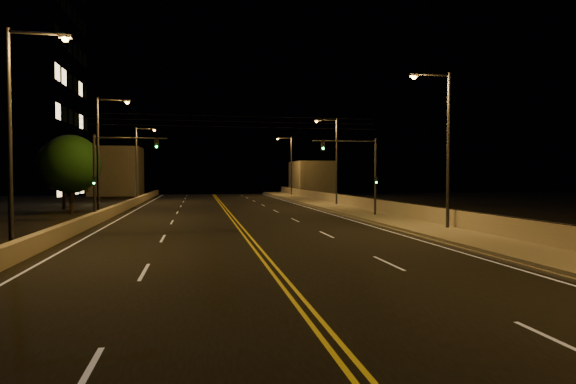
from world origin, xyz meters
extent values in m
cube|color=black|center=(0.00, 20.00, 0.01)|extent=(18.00, 120.00, 0.02)
cube|color=gray|center=(10.80, 20.00, 0.15)|extent=(3.60, 120.00, 0.30)
cube|color=gray|center=(8.93, 20.00, 0.07)|extent=(0.14, 120.00, 0.15)
cube|color=#A59A8A|center=(12.45, 20.00, 0.80)|extent=(0.30, 120.00, 1.00)
cube|color=#A59A8A|center=(-9.65, 20.00, 0.40)|extent=(0.45, 120.00, 0.81)
cube|color=slate|center=(16.50, 73.84, 2.87)|extent=(6.00, 10.00, 5.74)
cube|color=slate|center=(-16.00, 77.24, 4.03)|extent=(8.00, 8.00, 8.06)
cylinder|color=black|center=(12.45, 20.00, 1.33)|extent=(0.06, 120.00, 0.06)
cube|color=silver|center=(-8.60, 20.00, 0.02)|extent=(0.12, 116.00, 0.00)
cube|color=silver|center=(8.60, 20.00, 0.02)|extent=(0.12, 116.00, 0.00)
cube|color=gold|center=(-0.15, 20.00, 0.02)|extent=(0.12, 116.00, 0.00)
cube|color=gold|center=(0.15, 20.00, 0.02)|extent=(0.12, 116.00, 0.00)
cube|color=silver|center=(-4.50, 1.50, 0.02)|extent=(0.12, 3.00, 0.00)
cube|color=silver|center=(-4.50, 10.50, 0.02)|extent=(0.12, 3.00, 0.00)
cube|color=silver|center=(-4.50, 19.50, 0.02)|extent=(0.12, 3.00, 0.00)
cube|color=silver|center=(-4.50, 28.50, 0.02)|extent=(0.12, 3.00, 0.00)
cube|color=silver|center=(-4.50, 37.50, 0.02)|extent=(0.12, 3.00, 0.00)
cube|color=silver|center=(-4.50, 46.50, 0.02)|extent=(0.12, 3.00, 0.00)
cube|color=silver|center=(-4.50, 55.50, 0.02)|extent=(0.12, 3.00, 0.00)
cube|color=silver|center=(-4.50, 64.50, 0.02)|extent=(0.12, 3.00, 0.00)
cube|color=silver|center=(-4.50, 73.50, 0.02)|extent=(0.12, 3.00, 0.00)
cube|color=silver|center=(4.50, 1.50, 0.02)|extent=(0.12, 3.00, 0.00)
cube|color=silver|center=(4.50, 10.50, 0.02)|extent=(0.12, 3.00, 0.00)
cube|color=silver|center=(4.50, 19.50, 0.02)|extent=(0.12, 3.00, 0.00)
cube|color=silver|center=(4.50, 28.50, 0.02)|extent=(0.12, 3.00, 0.00)
cube|color=silver|center=(4.50, 37.50, 0.02)|extent=(0.12, 3.00, 0.00)
cube|color=silver|center=(4.50, 46.50, 0.02)|extent=(0.12, 3.00, 0.00)
cube|color=silver|center=(4.50, 55.50, 0.02)|extent=(0.12, 3.00, 0.00)
cube|color=silver|center=(4.50, 64.50, 0.02)|extent=(0.12, 3.00, 0.00)
cube|color=silver|center=(4.50, 73.50, 0.02)|extent=(0.12, 3.00, 0.00)
cylinder|color=#2D2D33|center=(11.80, 19.26, 4.67)|extent=(0.20, 0.20, 9.35)
cylinder|color=#2D2D33|center=(10.70, 19.26, 9.20)|extent=(2.20, 0.12, 0.12)
cube|color=#2D2D33|center=(9.60, 19.26, 9.13)|extent=(0.50, 0.25, 0.14)
sphere|color=#FF9E2D|center=(9.60, 19.26, 9.03)|extent=(0.28, 0.28, 0.28)
cylinder|color=#2D2D33|center=(11.80, 42.37, 4.67)|extent=(0.20, 0.20, 9.35)
cylinder|color=#2D2D33|center=(10.70, 42.37, 9.20)|extent=(2.20, 0.12, 0.12)
cube|color=#2D2D33|center=(9.60, 42.37, 9.13)|extent=(0.50, 0.25, 0.14)
sphere|color=#FF9E2D|center=(9.60, 42.37, 9.03)|extent=(0.28, 0.28, 0.28)
cylinder|color=#2D2D33|center=(11.80, 67.40, 4.67)|extent=(0.20, 0.20, 9.35)
cylinder|color=#2D2D33|center=(10.70, 67.40, 9.20)|extent=(2.20, 0.12, 0.12)
cube|color=#2D2D33|center=(9.60, 67.40, 9.13)|extent=(0.50, 0.25, 0.14)
sphere|color=#FF9E2D|center=(9.60, 67.40, 9.03)|extent=(0.28, 0.28, 0.28)
cylinder|color=#2D2D33|center=(-10.20, 14.68, 4.67)|extent=(0.20, 0.20, 9.35)
cylinder|color=#2D2D33|center=(-9.10, 14.68, 9.20)|extent=(2.20, 0.12, 0.12)
cube|color=#2D2D33|center=(-8.00, 14.68, 9.13)|extent=(0.50, 0.25, 0.14)
sphere|color=#FF9E2D|center=(-8.00, 14.68, 9.03)|extent=(0.28, 0.28, 0.28)
cylinder|color=#2D2D33|center=(-10.20, 32.32, 4.67)|extent=(0.20, 0.20, 9.35)
cylinder|color=#2D2D33|center=(-9.10, 32.32, 9.20)|extent=(2.20, 0.12, 0.12)
cube|color=#2D2D33|center=(-8.00, 32.32, 9.13)|extent=(0.50, 0.25, 0.14)
sphere|color=#FF9E2D|center=(-8.00, 32.32, 9.03)|extent=(0.28, 0.28, 0.28)
cylinder|color=#2D2D33|center=(-10.20, 55.76, 4.67)|extent=(0.20, 0.20, 9.35)
cylinder|color=#2D2D33|center=(-9.10, 55.76, 9.20)|extent=(2.20, 0.12, 0.12)
cube|color=#2D2D33|center=(-8.00, 55.76, 9.13)|extent=(0.50, 0.25, 0.14)
sphere|color=#FF9E2D|center=(-8.00, 55.76, 9.03)|extent=(0.28, 0.28, 0.28)
cylinder|color=#2D2D33|center=(11.00, 28.96, 3.11)|extent=(0.18, 0.18, 6.22)
cylinder|color=#2D2D33|center=(8.50, 28.96, 6.02)|extent=(5.00, 0.10, 0.10)
cube|color=black|center=(6.75, 28.96, 5.67)|extent=(0.28, 0.18, 0.80)
sphere|color=#19FF4C|center=(6.75, 28.85, 5.42)|extent=(0.14, 0.14, 0.14)
cube|color=black|center=(11.00, 28.81, 3.00)|extent=(0.22, 0.14, 0.55)
cylinder|color=#2D2D33|center=(-9.80, 28.96, 3.11)|extent=(0.18, 0.18, 6.22)
cylinder|color=#2D2D33|center=(-7.30, 28.96, 6.02)|extent=(5.00, 0.10, 0.10)
cube|color=black|center=(-5.55, 28.96, 5.67)|extent=(0.28, 0.18, 0.80)
sphere|color=#19FF4C|center=(-5.55, 28.85, 5.42)|extent=(0.14, 0.14, 0.14)
cube|color=black|center=(-9.80, 28.81, 3.00)|extent=(0.22, 0.14, 0.55)
cylinder|color=black|center=(0.00, 29.50, 7.00)|extent=(22.00, 0.03, 0.03)
cylinder|color=black|center=(0.00, 29.50, 7.40)|extent=(22.00, 0.03, 0.03)
cylinder|color=black|center=(0.00, 29.50, 7.80)|extent=(22.00, 0.03, 0.03)
cylinder|color=black|center=(-13.53, 37.97, 1.21)|extent=(0.36, 0.36, 2.41)
sphere|color=black|center=(-13.53, 37.97, 4.35)|extent=(5.09, 5.09, 5.09)
cylinder|color=black|center=(-15.76, 44.22, 1.20)|extent=(0.36, 0.36, 2.41)
sphere|color=black|center=(-15.76, 44.22, 4.35)|extent=(5.09, 5.09, 5.09)
camera|label=1|loc=(-2.63, -6.74, 3.38)|focal=30.00mm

